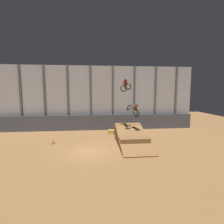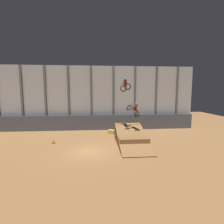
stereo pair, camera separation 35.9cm
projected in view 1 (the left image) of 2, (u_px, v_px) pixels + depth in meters
ground_plane at (89, 152)px, 16.87m from camera, size 60.00×60.00×0.00m
arena_back_wall at (91, 98)px, 26.63m from camera, size 32.00×0.40×9.64m
lower_barrier at (91, 123)px, 26.13m from camera, size 31.36×0.20×2.27m
dirt_ramp at (131, 137)px, 19.64m from camera, size 3.16×6.55×2.03m
rider_bike_left_air at (126, 86)px, 19.36m from camera, size 1.02×1.79×1.55m
rider_bike_right_air at (134, 109)px, 19.71m from camera, size 1.65×1.74×1.69m
traffic_cone_near_ramp at (129, 133)px, 23.31m from camera, size 0.36×0.36×0.58m
traffic_cone_arena_edge at (53, 141)px, 19.49m from camera, size 0.36×0.36×0.58m
hay_bale_trackside at (111, 132)px, 23.93m from camera, size 1.07×0.94×0.57m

